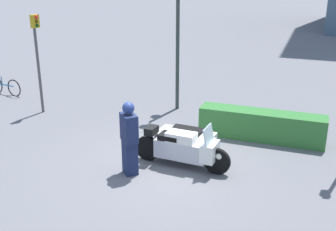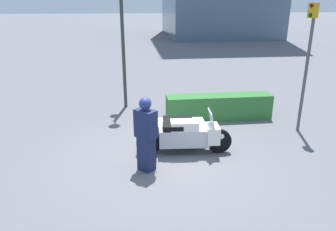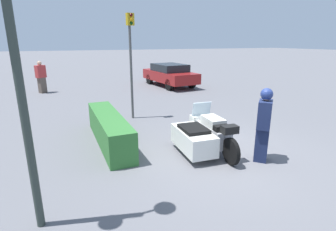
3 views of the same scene
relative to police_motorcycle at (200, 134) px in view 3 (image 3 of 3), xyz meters
The scene contains 7 objects.
ground_plane 0.88m from the police_motorcycle, 139.97° to the right, with size 160.00×160.00×0.00m, color slate.
police_motorcycle is the anchor object (origin of this frame).
officer_rider 1.59m from the police_motorcycle, 134.93° to the right, with size 0.55×0.55×1.77m.
hedge_bush_curbside 2.57m from the police_motorcycle, 53.71° to the left, with size 3.47×0.66×0.82m, color #337033.
traffic_light_near 4.20m from the police_motorcycle, 12.02° to the left, with size 0.22×0.29×3.71m.
parked_car_background 10.34m from the police_motorcycle, 19.11° to the right, with size 4.52×2.21×1.39m.
pedestrian_bystander 11.22m from the police_motorcycle, 21.12° to the left, with size 0.53×0.58×1.75m.
Camera 3 is at (-4.98, 3.78, 2.80)m, focal length 28.00 mm.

